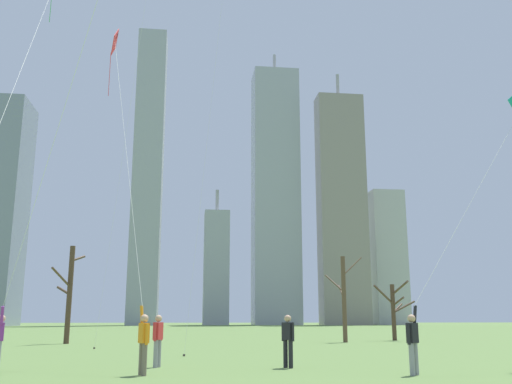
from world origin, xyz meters
name	(u,v)px	position (x,y,z in m)	size (l,w,h in m)	color
kite_flyer_foreground_right_teal	(452,258)	(6.06, 6.74, 3.30)	(7.27, 3.60, 10.29)	gray
kite_flyer_midfield_center_red	(134,242)	(-3.56, 8.37, 3.84)	(2.64, 8.36, 14.21)	#726656
kite_flyer_foreground_left_orange	(50,173)	(-5.75, 6.14, 5.45)	(6.43, 10.28, 17.97)	gray
bystander_watching_nearby	(158,338)	(-2.77, 9.25, 0.90)	(0.32, 0.47, 1.62)	gray
bystander_strolling_midfield	(288,338)	(1.31, 8.52, 0.90)	(0.37, 0.42, 1.62)	black
bare_tree_rightmost	(344,297)	(8.34, 27.28, 2.89)	(2.49, 1.34, 5.58)	brown
bare_tree_right_of_center	(69,292)	(-9.17, 27.25, 3.14)	(1.69, 2.57, 5.98)	#4C3828
bare_tree_left_of_center	(394,308)	(12.71, 29.93, 2.24)	(3.22, 2.45, 4.08)	#4C3828
skyline_squat_block	(10,210)	(-40.08, 115.28, 24.16)	(5.17, 11.95, 48.33)	gray
skyline_mid_tower_right	(148,173)	(-11.77, 121.79, 34.92)	(6.67, 7.99, 69.83)	#9EA3AD
skyline_slender_spire	(386,257)	(47.34, 127.80, 16.46)	(8.09, 8.98, 32.92)	#B2B2B7
skyline_wide_slab	(342,206)	(34.40, 120.79, 27.80)	(11.18, 5.86, 61.77)	gray
skyline_mid_tower_left	(216,267)	(4.77, 126.27, 13.40)	(5.91, 6.82, 32.26)	#9EA3AD
skyline_short_annex	(275,193)	(19.21, 126.44, 31.78)	(11.20, 8.90, 68.96)	#9EA3AD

